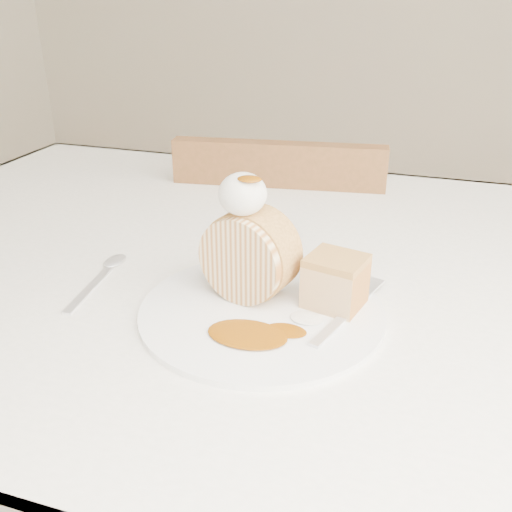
% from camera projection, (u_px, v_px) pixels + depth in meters
% --- Properties ---
extents(table, '(1.40, 0.90, 0.75)m').
position_uv_depth(table, '(293.00, 319.00, 0.81)').
color(table, white).
rests_on(table, ground).
extents(chair_far, '(0.44, 0.44, 0.83)m').
position_uv_depth(chair_far, '(282.00, 290.00, 1.27)').
color(chair_far, brown).
rests_on(chair_far, ground).
extents(plate, '(0.33, 0.33, 0.01)m').
position_uv_depth(plate, '(262.00, 311.00, 0.65)').
color(plate, white).
rests_on(plate, table).
extents(roulade_slice, '(0.11, 0.08, 0.10)m').
position_uv_depth(roulade_slice, '(249.00, 255.00, 0.65)').
color(roulade_slice, beige).
rests_on(roulade_slice, plate).
extents(cake_chunk, '(0.07, 0.07, 0.05)m').
position_uv_depth(cake_chunk, '(335.00, 284.00, 0.64)').
color(cake_chunk, tan).
rests_on(cake_chunk, plate).
extents(whipped_cream, '(0.05, 0.05, 0.05)m').
position_uv_depth(whipped_cream, '(243.00, 194.00, 0.62)').
color(whipped_cream, white).
rests_on(whipped_cream, roulade_slice).
extents(caramel_drizzle, '(0.03, 0.02, 0.01)m').
position_uv_depth(caramel_drizzle, '(249.00, 174.00, 0.60)').
color(caramel_drizzle, '#763C04').
rests_on(caramel_drizzle, whipped_cream).
extents(caramel_pool, '(0.10, 0.07, 0.00)m').
position_uv_depth(caramel_pool, '(247.00, 334.00, 0.59)').
color(caramel_pool, '#763C04').
rests_on(caramel_pool, plate).
extents(fork, '(0.07, 0.16, 0.00)m').
position_uv_depth(fork, '(340.00, 320.00, 0.62)').
color(fork, silver).
rests_on(fork, plate).
extents(spoon, '(0.04, 0.15, 0.00)m').
position_uv_depth(spoon, '(90.00, 289.00, 0.70)').
color(spoon, silver).
rests_on(spoon, table).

